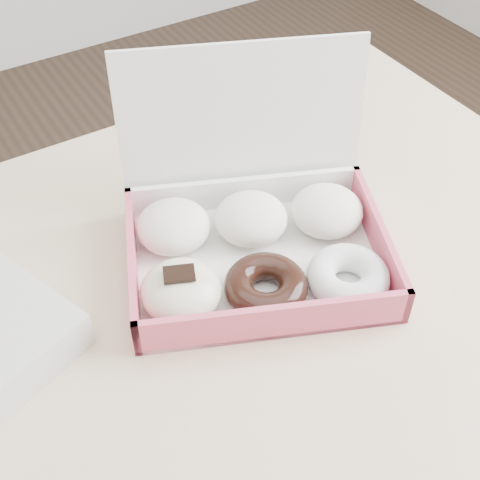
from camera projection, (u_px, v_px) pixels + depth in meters
table at (160, 406)px, 0.72m from camera, size 1.20×0.80×0.75m
donut_box at (253, 236)px, 0.75m from camera, size 0.36×0.33×0.21m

